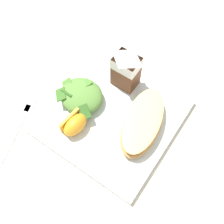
% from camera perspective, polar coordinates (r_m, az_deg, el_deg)
% --- Properties ---
extents(ground, '(3.00, 3.00, 0.00)m').
position_cam_1_polar(ground, '(0.64, 0.00, -1.07)').
color(ground, beige).
extents(white_plate, '(0.28, 0.28, 0.02)m').
position_cam_1_polar(white_plate, '(0.63, 0.00, -0.75)').
color(white_plate, silver).
rests_on(white_plate, ground).
extents(cheesy_pizza_bread, '(0.11, 0.18, 0.04)m').
position_cam_1_polar(cheesy_pizza_bread, '(0.60, 6.31, -2.10)').
color(cheesy_pizza_bread, tan).
rests_on(cheesy_pizza_bread, white_plate).
extents(green_salad_pile, '(0.11, 0.10, 0.04)m').
position_cam_1_polar(green_salad_pile, '(0.63, -6.34, 3.39)').
color(green_salad_pile, '#5B8E3D').
rests_on(green_salad_pile, white_plate).
extents(milk_carton, '(0.06, 0.04, 0.11)m').
position_cam_1_polar(milk_carton, '(0.62, 2.95, 9.07)').
color(milk_carton, brown).
rests_on(milk_carton, white_plate).
extents(orange_wedge_front, '(0.04, 0.06, 0.04)m').
position_cam_1_polar(orange_wedge_front, '(0.60, -7.67, -2.52)').
color(orange_wedge_front, orange).
rests_on(orange_wedge_front, white_plate).
extents(paper_napkin, '(0.14, 0.14, 0.00)m').
position_cam_1_polar(paper_napkin, '(0.76, 2.83, 14.06)').
color(paper_napkin, white).
rests_on(paper_napkin, ground).
extents(metal_fork, '(0.07, 0.19, 0.01)m').
position_cam_1_polar(metal_fork, '(0.66, -18.80, -2.92)').
color(metal_fork, silver).
rests_on(metal_fork, ground).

